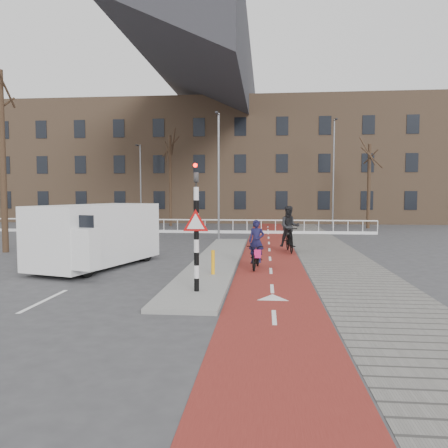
{
  "coord_description": "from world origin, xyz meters",
  "views": [
    {
      "loc": [
        1.28,
        -13.81,
        2.82
      ],
      "look_at": [
        -0.5,
        5.0,
        1.5
      ],
      "focal_mm": 35.0,
      "sensor_mm": 36.0,
      "label": 1
    }
  ],
  "objects": [
    {
      "name": "streetlight_right",
      "position": [
        6.81,
        22.67,
        4.41
      ],
      "size": [
        0.12,
        0.12,
        8.83
      ],
      "primitive_type": "cylinder",
      "color": "slate",
      "rests_on": "ground"
    },
    {
      "name": "traffic_signal",
      "position": [
        -0.6,
        -2.02,
        1.99
      ],
      "size": [
        0.8,
        0.8,
        3.68
      ],
      "color": "black",
      "rests_on": "curb_island"
    },
    {
      "name": "van",
      "position": [
        -5.14,
        2.29,
        1.26
      ],
      "size": [
        3.66,
        5.96,
        2.39
      ],
      "rotation": [
        0.0,
        0.0,
        -0.28
      ],
      "color": "white",
      "rests_on": "ground"
    },
    {
      "name": "bollard",
      "position": [
        -0.45,
        0.55,
        0.52
      ],
      "size": [
        0.12,
        0.12,
        0.81
      ],
      "primitive_type": "cylinder",
      "color": "#FEAB0E",
      "rests_on": "curb_island"
    },
    {
      "name": "streetlight_near",
      "position": [
        -1.46,
        11.75,
        3.74
      ],
      "size": [
        0.12,
        0.12,
        7.48
      ],
      "primitive_type": "cylinder",
      "color": "slate",
      "rests_on": "ground"
    },
    {
      "name": "streetlight_left",
      "position": [
        -9.6,
        23.64,
        3.53
      ],
      "size": [
        0.12,
        0.12,
        7.06
      ],
      "primitive_type": "cylinder",
      "color": "slate",
      "rests_on": "ground"
    },
    {
      "name": "railing",
      "position": [
        -5.0,
        17.0,
        0.31
      ],
      "size": [
        28.0,
        0.1,
        0.99
      ],
      "color": "silver",
      "rests_on": "ground"
    },
    {
      "name": "curb_island",
      "position": [
        -0.7,
        4.0,
        0.06
      ],
      "size": [
        1.8,
        16.0,
        0.12
      ],
      "primitive_type": "cube",
      "color": "gray",
      "rests_on": "ground"
    },
    {
      "name": "bike_lane",
      "position": [
        1.5,
        10.0,
        0.01
      ],
      "size": [
        2.5,
        60.0,
        0.01
      ],
      "primitive_type": "cube",
      "color": "maroon",
      "rests_on": "ground"
    },
    {
      "name": "townhouse_row",
      "position": [
        -3.0,
        32.0,
        7.81
      ],
      "size": [
        46.0,
        10.0,
        15.9
      ],
      "color": "#7F6047",
      "rests_on": "ground"
    },
    {
      "name": "cyclist_near",
      "position": [
        0.96,
        2.41,
        0.62
      ],
      "size": [
        0.77,
        1.8,
        1.84
      ],
      "rotation": [
        0.0,
        0.0,
        -0.1
      ],
      "color": "black",
      "rests_on": "bike_lane"
    },
    {
      "name": "tree_mid",
      "position": [
        -6.95,
        23.63,
        3.91
      ],
      "size": [
        0.23,
        0.23,
        7.82
      ],
      "primitive_type": "cylinder",
      "color": "#312215",
      "rests_on": "ground"
    },
    {
      "name": "ground",
      "position": [
        0.0,
        0.0,
        0.0
      ],
      "size": [
        120.0,
        120.0,
        0.0
      ],
      "primitive_type": "plane",
      "color": "#38383A",
      "rests_on": "ground"
    },
    {
      "name": "sidewalk",
      "position": [
        4.3,
        10.0,
        0.01
      ],
      "size": [
        3.0,
        60.0,
        0.01
      ],
      "primitive_type": "cube",
      "color": "slate",
      "rests_on": "ground"
    },
    {
      "name": "tree_right",
      "position": [
        9.6,
        22.45,
        3.39
      ],
      "size": [
        0.27,
        0.27,
        6.78
      ],
      "primitive_type": "cylinder",
      "color": "#312215",
      "rests_on": "ground"
    },
    {
      "name": "cyclist_far",
      "position": [
        2.45,
        7.2,
        0.93
      ],
      "size": [
        1.02,
        2.15,
        2.22
      ],
      "rotation": [
        0.0,
        0.0,
        0.09
      ],
      "color": "black",
      "rests_on": "bike_lane"
    },
    {
      "name": "tree_left",
      "position": [
        -11.16,
        5.96,
        4.31
      ],
      "size": [
        0.3,
        0.3,
        8.61
      ],
      "primitive_type": "cylinder",
      "color": "#312215",
      "rests_on": "ground"
    }
  ]
}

